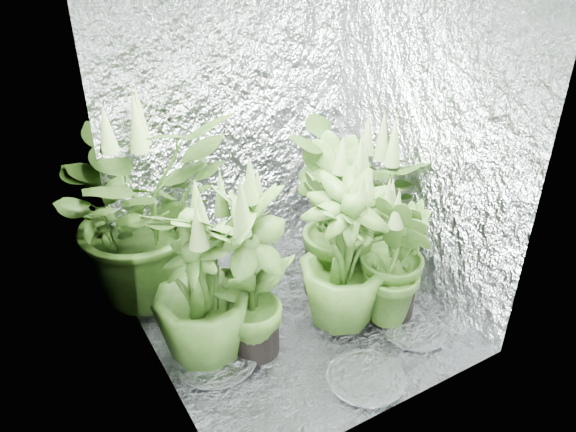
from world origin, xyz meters
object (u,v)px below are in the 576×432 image
at_px(plant_a, 141,209).
at_px(plant_c, 332,225).
at_px(plant_e, 360,202).
at_px(plant_f, 252,273).
at_px(plant_g, 396,258).
at_px(plant_b, 245,259).
at_px(plant_d, 201,287).
at_px(circulation_fan, 320,218).
at_px(plant_h, 344,257).

xyz_separation_m(plant_a, plant_c, (0.95, -0.52, -0.12)).
xyz_separation_m(plant_e, plant_f, (-0.92, -0.33, 0.00)).
xyz_separation_m(plant_c, plant_g, (0.15, -0.40, -0.05)).
distance_m(plant_a, plant_g, 1.44).
bearing_deg(plant_b, plant_d, -156.23).
relative_size(plant_b, plant_c, 0.90).
relative_size(plant_g, circulation_fan, 2.24).
xyz_separation_m(plant_h, circulation_fan, (0.37, 0.79, -0.27)).
xyz_separation_m(plant_a, plant_b, (0.38, -0.53, -0.16)).
bearing_deg(plant_c, plant_a, 151.26).
distance_m(plant_c, plant_f, 0.68).
height_order(plant_c, plant_g, plant_c).
bearing_deg(plant_c, plant_h, -111.92).
height_order(plant_f, circulation_fan, plant_f).
bearing_deg(plant_f, plant_b, 71.53).
relative_size(plant_a, circulation_fan, 3.05).
bearing_deg(plant_g, plant_d, 166.26).
distance_m(plant_d, plant_f, 0.26).
bearing_deg(plant_a, plant_h, -43.14).
relative_size(plant_g, plant_h, 0.94).
relative_size(plant_d, plant_f, 0.92).
xyz_separation_m(plant_b, plant_d, (-0.31, -0.14, 0.02)).
bearing_deg(plant_a, plant_c, -28.74).
bearing_deg(plant_f, circulation_fan, 39.53).
distance_m(plant_b, plant_f, 0.25).
xyz_separation_m(plant_b, plant_h, (0.46, -0.26, 0.01)).
distance_m(plant_e, circulation_fan, 0.53).
distance_m(plant_a, plant_f, 0.82).
relative_size(plant_a, plant_d, 1.24).
relative_size(plant_a, plant_g, 1.36).
height_order(plant_c, plant_f, plant_f).
xyz_separation_m(plant_f, plant_g, (0.79, -0.17, -0.09)).
xyz_separation_m(plant_c, plant_d, (-0.88, -0.14, -0.02)).
xyz_separation_m(plant_b, circulation_fan, (0.83, 0.52, -0.25)).
distance_m(plant_c, plant_e, 0.30).
distance_m(plant_b, plant_h, 0.53).
bearing_deg(circulation_fan, plant_b, -123.23).
bearing_deg(plant_c, circulation_fan, 62.86).
xyz_separation_m(plant_d, plant_g, (1.03, -0.25, -0.03)).
bearing_deg(plant_e, plant_c, -159.16).
bearing_deg(plant_h, plant_g, -25.94).
height_order(plant_c, plant_d, plant_c).
relative_size(plant_a, plant_c, 1.19).
bearing_deg(plant_a, plant_e, -18.79).
bearing_deg(circulation_fan, plant_f, -115.84).
bearing_deg(plant_h, plant_e, 44.26).
height_order(plant_g, circulation_fan, plant_g).
xyz_separation_m(plant_f, circulation_fan, (0.91, 0.75, -0.33)).
xyz_separation_m(plant_b, plant_e, (0.84, 0.11, 0.07)).
height_order(plant_b, plant_f, plant_f).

